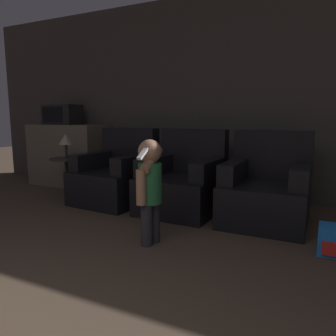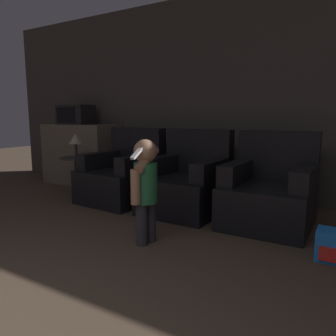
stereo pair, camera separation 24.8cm
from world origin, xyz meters
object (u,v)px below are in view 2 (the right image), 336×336
at_px(armchair_middle, 187,183).
at_px(lamp, 76,139).
at_px(armchair_right, 269,193).
at_px(toy_backpack, 331,246).
at_px(microwave, 75,115).
at_px(person_toddler, 145,183).
at_px(armchair_left, 123,176).

xyz_separation_m(armchair_middle, lamp, (-1.65, -0.06, 0.44)).
distance_m(armchair_right, lamp, 2.59).
distance_m(toy_backpack, microwave, 4.05).
bearing_deg(person_toddler, toy_backpack, 114.57).
bearing_deg(armchair_right, lamp, -179.10).
xyz_separation_m(armchair_left, person_toddler, (1.05, -1.03, 0.20)).
distance_m(person_toddler, lamp, 2.05).
bearing_deg(armchair_middle, toy_backpack, -20.64).
bearing_deg(person_toddler, lamp, -110.91).
bearing_deg(armchair_left, lamp, -171.57).
height_order(person_toddler, microwave, microwave).
height_order(armchair_middle, microwave, microwave).
height_order(toy_backpack, lamp, lamp).
bearing_deg(armchair_right, armchair_left, 179.59).
height_order(armchair_middle, person_toddler, armchair_middle).
relative_size(armchair_left, toy_backpack, 3.95).
xyz_separation_m(toy_backpack, microwave, (-3.77, 1.15, 0.96)).
relative_size(armchair_right, lamp, 2.82).
bearing_deg(armchair_right, microwave, 169.89).
bearing_deg(toy_backpack, armchair_middle, 158.01).
relative_size(microwave, lamp, 1.73).
distance_m(armchair_left, microwave, 1.65).
relative_size(person_toddler, toy_backpack, 3.77).
distance_m(microwave, lamp, 0.92).
bearing_deg(person_toddler, microwave, -115.63).
relative_size(armchair_right, microwave, 1.63).
distance_m(toy_backpack, lamp, 3.27).
distance_m(armchair_left, lamp, 0.87).
height_order(person_toddler, lamp, person_toddler).
bearing_deg(armchair_middle, microwave, 167.90).
bearing_deg(microwave, person_toddler, -33.10).
xyz_separation_m(armchair_left, armchair_middle, (0.90, 0.00, 0.00)).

